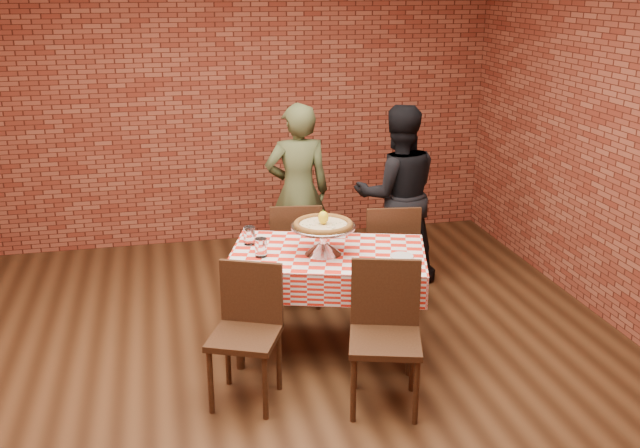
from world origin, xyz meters
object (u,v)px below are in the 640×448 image
at_px(chair_near_left, 245,338).
at_px(diner_olive, 298,192).
at_px(water_glass_right, 249,236).
at_px(water_glass_left, 261,248).
at_px(table, 328,302).
at_px(chair_far_left, 295,251).
at_px(condiment_caddy, 341,227).
at_px(pizza, 323,225).
at_px(diner_black, 397,194).
at_px(chair_near_right, 385,340).
at_px(pizza_stand, 323,240).
at_px(chair_far_right, 388,254).

relative_size(chair_near_left, diner_olive, 0.56).
bearing_deg(water_glass_right, water_glass_left, -80.18).
relative_size(table, chair_far_left, 1.49).
height_order(condiment_caddy, chair_near_left, condiment_caddy).
xyz_separation_m(table, diner_olive, (0.06, 1.41, 0.41)).
bearing_deg(pizza, water_glass_left, 174.78).
xyz_separation_m(condiment_caddy, chair_near_left, (-0.83, -0.83, -0.39)).
distance_m(condiment_caddy, chair_near_left, 1.24).
distance_m(water_glass_left, diner_black, 1.78).
bearing_deg(chair_near_left, chair_near_right, 7.28).
relative_size(table, pizza_stand, 2.90).
bearing_deg(diner_olive, chair_near_left, 69.66).
distance_m(water_glass_right, chair_near_right, 1.32).
xyz_separation_m(chair_far_left, diner_olive, (0.13, 0.55, 0.34)).
bearing_deg(water_glass_left, chair_far_left, 64.99).
distance_m(chair_near_right, diner_olive, 2.24).
bearing_deg(pizza_stand, diner_black, 51.71).
xyz_separation_m(condiment_caddy, diner_olive, (-0.10, 1.13, -0.05)).
height_order(water_glass_left, water_glass_right, same).
xyz_separation_m(water_glass_right, chair_far_right, (1.16, 0.34, -0.37)).
xyz_separation_m(pizza_stand, water_glass_right, (-0.47, 0.30, -0.04)).
xyz_separation_m(pizza_stand, condiment_caddy, (0.20, 0.31, -0.03)).
distance_m(pizza, condiment_caddy, 0.39).
xyz_separation_m(chair_near_left, chair_far_right, (1.31, 1.17, 0.01)).
distance_m(table, chair_far_left, 0.87).
relative_size(chair_near_right, diner_olive, 0.58).
xyz_separation_m(pizza, water_glass_right, (-0.47, 0.30, -0.14)).
bearing_deg(chair_far_right, water_glass_right, 24.07).
distance_m(pizza_stand, chair_far_left, 0.98).
distance_m(table, diner_black, 1.52).
distance_m(pizza_stand, pizza, 0.11).
bearing_deg(water_glass_left, pizza_stand, -5.22).
xyz_separation_m(pizza, condiment_caddy, (0.20, 0.31, -0.13)).
distance_m(water_glass_left, chair_far_right, 1.32).
bearing_deg(diner_black, chair_far_left, 21.97).
relative_size(table, chair_far_right, 1.47).
bearing_deg(chair_far_left, water_glass_left, 72.36).
height_order(water_glass_left, chair_near_right, chair_near_right).
distance_m(condiment_caddy, diner_black, 1.14).
bearing_deg(diner_black, diner_olive, -11.94).
bearing_deg(chair_far_right, diner_olive, -46.14).
bearing_deg(chair_near_right, water_glass_right, 139.14).
relative_size(water_glass_right, chair_near_right, 0.14).
relative_size(diner_olive, diner_black, 1.00).
relative_size(chair_near_right, chair_far_left, 1.03).
height_order(pizza_stand, pizza, pizza).
height_order(table, chair_far_left, chair_far_left).
relative_size(pizza, chair_far_left, 0.46).
bearing_deg(pizza_stand, water_glass_left, 174.78).
bearing_deg(condiment_caddy, diner_olive, 111.66).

